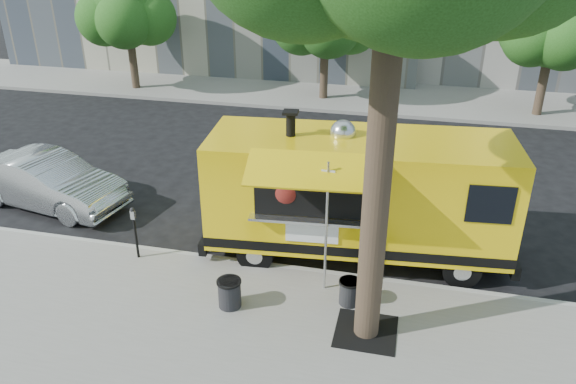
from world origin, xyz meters
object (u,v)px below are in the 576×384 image
(far_tree_a, at_px, (127,8))
(sign_post, at_px, (327,220))
(far_tree_b, at_px, (326,13))
(trash_bin_right, at_px, (350,291))
(sedan, at_px, (48,182))
(far_tree_c, at_px, (554,25))
(food_truck, at_px, (357,193))
(parking_meter, at_px, (135,227))
(trash_bin_left, at_px, (229,292))

(far_tree_a, distance_m, sign_post, 18.14)
(far_tree_b, distance_m, trash_bin_right, 15.38)
(far_tree_b, relative_size, sedan, 1.19)
(far_tree_c, bearing_deg, sedan, -141.89)
(food_truck, bearing_deg, parking_meter, -168.36)
(far_tree_b, xyz_separation_m, trash_bin_left, (0.73, -15.32, -3.35))
(sign_post, distance_m, parking_meter, 4.64)
(trash_bin_left, bearing_deg, far_tree_b, 92.75)
(trash_bin_right, bearing_deg, sign_post, 145.37)
(parking_meter, xyz_separation_m, food_truck, (4.97, 1.52, 0.70))
(food_truck, bearing_deg, sign_post, -109.06)
(trash_bin_left, xyz_separation_m, trash_bin_right, (2.42, 0.66, -0.03))
(parking_meter, relative_size, food_truck, 0.18)
(food_truck, relative_size, trash_bin_left, 11.92)
(food_truck, xyz_separation_m, sedan, (-8.77, 0.63, -0.92))
(trash_bin_right, bearing_deg, far_tree_b, 102.13)
(far_tree_a, height_order, food_truck, far_tree_a)
(far_tree_a, relative_size, sedan, 1.16)
(far_tree_a, bearing_deg, sedan, -74.45)
(far_tree_c, xyz_separation_m, trash_bin_left, (-8.27, -15.02, -3.24))
(parking_meter, height_order, trash_bin_left, parking_meter)
(far_tree_b, distance_m, parking_meter, 14.48)
(trash_bin_left, relative_size, trash_bin_right, 1.11)
(far_tree_b, bearing_deg, far_tree_a, -177.46)
(sedan, relative_size, trash_bin_right, 8.25)
(far_tree_c, height_order, trash_bin_right, far_tree_c)
(parking_meter, xyz_separation_m, trash_bin_left, (2.73, -1.27, -0.50))
(sign_post, height_order, parking_meter, sign_post)
(far_tree_b, distance_m, sedan, 13.60)
(sign_post, distance_m, trash_bin_left, 2.51)
(far_tree_b, height_order, food_truck, far_tree_b)
(far_tree_b, height_order, sign_post, far_tree_b)
(food_truck, xyz_separation_m, trash_bin_left, (-2.23, -2.79, -1.20))
(far_tree_a, height_order, sedan, far_tree_a)
(parking_meter, relative_size, trash_bin_left, 2.15)
(far_tree_a, relative_size, trash_bin_left, 8.60)
(trash_bin_left, bearing_deg, sedan, 152.40)
(sign_post, distance_m, trash_bin_right, 1.58)
(far_tree_c, xyz_separation_m, food_truck, (-6.03, -12.23, -2.03))
(far_tree_a, xyz_separation_m, far_tree_b, (9.00, 0.40, 0.06))
(sedan, relative_size, trash_bin_left, 7.43)
(parking_meter, xyz_separation_m, trash_bin_right, (5.15, -0.62, -0.53))
(food_truck, relative_size, sedan, 1.60)
(sign_post, relative_size, trash_bin_left, 4.82)
(trash_bin_right, bearing_deg, parking_meter, 173.19)
(trash_bin_left, bearing_deg, parking_meter, 155.03)
(sign_post, relative_size, parking_meter, 2.25)
(food_truck, relative_size, trash_bin_right, 13.24)
(sedan, height_order, trash_bin_left, sedan)
(far_tree_c, distance_m, trash_bin_right, 15.85)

